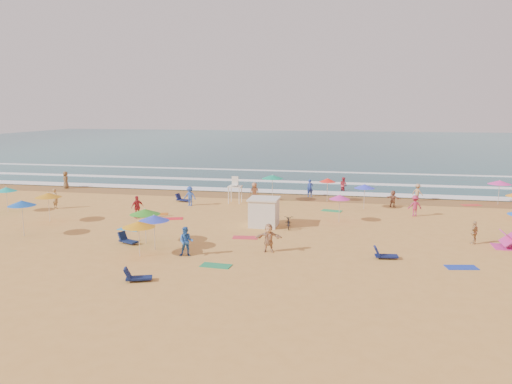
# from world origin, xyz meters

# --- Properties ---
(ground) EXTENTS (220.00, 220.00, 0.00)m
(ground) POSITION_xyz_m (0.00, 0.00, 0.00)
(ground) COLOR gold
(ground) RESTS_ON ground
(ocean) EXTENTS (220.00, 140.00, 0.18)m
(ocean) POSITION_xyz_m (0.00, 84.00, 0.00)
(ocean) COLOR #0C4756
(ocean) RESTS_ON ground
(wet_sand) EXTENTS (220.00, 220.00, 0.00)m
(wet_sand) POSITION_xyz_m (0.00, 12.50, 0.01)
(wet_sand) COLOR olive
(wet_sand) RESTS_ON ground
(surf_foam) EXTENTS (200.00, 18.70, 0.05)m
(surf_foam) POSITION_xyz_m (0.00, 21.32, 0.10)
(surf_foam) COLOR white
(surf_foam) RESTS_ON ground
(cabana) EXTENTS (2.00, 2.00, 2.00)m
(cabana) POSITION_xyz_m (2.04, -0.08, 1.00)
(cabana) COLOR silver
(cabana) RESTS_ON ground
(cabana_roof) EXTENTS (2.20, 2.20, 0.12)m
(cabana_roof) POSITION_xyz_m (2.04, -0.08, 2.06)
(cabana_roof) COLOR silver
(cabana_roof) RESTS_ON cabana
(bicycle) EXTENTS (0.93, 1.94, 0.98)m
(bicycle) POSITION_xyz_m (3.94, -0.38, 0.49)
(bicycle) COLOR black
(bicycle) RESTS_ON ground
(lifeguard_stand) EXTENTS (1.20, 1.20, 2.10)m
(lifeguard_stand) POSITION_xyz_m (-2.27, 8.31, 1.05)
(lifeguard_stand) COLOR white
(lifeguard_stand) RESTS_ON ground
(beach_umbrellas) EXTENTS (51.78, 31.65, 0.75)m
(beach_umbrellas) POSITION_xyz_m (4.35, -0.60, 2.13)
(beach_umbrellas) COLOR green
(beach_umbrellas) RESTS_ON ground
(loungers) EXTENTS (63.73, 22.64, 0.34)m
(loungers) POSITION_xyz_m (0.80, -3.24, 0.17)
(loungers) COLOR #0F124B
(loungers) RESTS_ON ground
(towels) EXTENTS (41.22, 22.77, 0.03)m
(towels) POSITION_xyz_m (2.95, -2.13, 0.01)
(towels) COLOR #D75C1A
(towels) RESTS_ON ground
(beachgoers) EXTENTS (45.58, 26.52, 2.13)m
(beachgoers) POSITION_xyz_m (-0.62, 4.43, 0.85)
(beachgoers) COLOR #B62D59
(beachgoers) RESTS_ON ground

